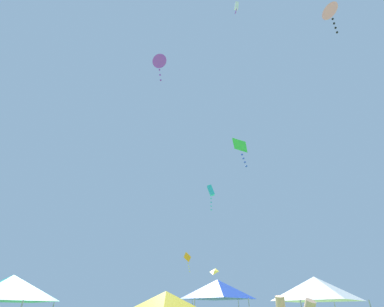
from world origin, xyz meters
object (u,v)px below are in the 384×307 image
at_px(canopy_tent_yellow, 166,300).
at_px(kite_purple_delta, 159,61).
at_px(kite_white_box, 236,6).
at_px(kite_cyan_box, 211,191).
at_px(kite_green_diamond, 241,146).
at_px(kite_yellow_diamond, 214,271).
at_px(canopy_tent_blue, 218,289).
at_px(kite_orange_diamond, 188,258).
at_px(canopy_tent_teal, 10,288).
at_px(kite_pink_delta, 330,11).
at_px(canopy_tent_white, 316,289).

distance_m(canopy_tent_yellow, kite_purple_delta, 21.99).
bearing_deg(canopy_tent_yellow, kite_white_box, -8.85).
xyz_separation_m(canopy_tent_yellow, kite_cyan_box, (4.49, 16.65, 13.11)).
distance_m(kite_green_diamond, kite_yellow_diamond, 19.40).
height_order(canopy_tent_yellow, canopy_tent_blue, canopy_tent_blue).
xyz_separation_m(canopy_tent_blue, kite_orange_diamond, (-1.58, 13.97, 4.17)).
bearing_deg(kite_green_diamond, canopy_tent_yellow, -168.57).
distance_m(canopy_tent_yellow, canopy_tent_blue, 4.42).
xyz_separation_m(kite_orange_diamond, kite_green_diamond, (3.52, -16.00, 5.29)).
relative_size(canopy_tent_yellow, canopy_tent_blue, 0.77).
xyz_separation_m(kite_orange_diamond, kite_yellow_diamond, (3.30, 2.31, -1.12)).
relative_size(canopy_tent_teal, kite_green_diamond, 1.34).
distance_m(kite_cyan_box, kite_yellow_diamond, 9.72).
relative_size(kite_green_diamond, kite_white_box, 1.33).
height_order(canopy_tent_blue, kite_yellow_diamond, kite_yellow_diamond).
bearing_deg(kite_white_box, kite_purple_delta, 152.38).
bearing_deg(kite_pink_delta, canopy_tent_teal, 177.68).
xyz_separation_m(kite_green_diamond, kite_cyan_box, (-0.57, 15.62, 2.93)).
height_order(kite_cyan_box, kite_yellow_diamond, kite_cyan_box).
bearing_deg(kite_orange_diamond, canopy_tent_blue, -83.55).
bearing_deg(canopy_tent_blue, kite_cyan_box, 84.20).
xyz_separation_m(canopy_tent_yellow, canopy_tent_blue, (3.11, 3.06, 0.72)).
height_order(canopy_tent_white, kite_yellow_diamond, kite_yellow_diamond).
xyz_separation_m(canopy_tent_yellow, kite_orange_diamond, (1.53, 17.02, 4.89)).
bearing_deg(kite_yellow_diamond, canopy_tent_white, -84.79).
xyz_separation_m(kite_purple_delta, kite_pink_delta, (13.69, -7.25, -2.33)).
height_order(kite_purple_delta, kite_yellow_diamond, kite_purple_delta).
bearing_deg(kite_cyan_box, canopy_tent_yellow, -105.09).
xyz_separation_m(kite_pink_delta, kite_cyan_box, (-7.30, 20.81, -6.26)).
bearing_deg(canopy_tent_yellow, kite_purple_delta, 121.59).
bearing_deg(kite_orange_diamond, kite_pink_delta, -64.17).
height_order(canopy_tent_blue, kite_orange_diamond, kite_orange_diamond).
relative_size(kite_purple_delta, kite_white_box, 1.65).
xyz_separation_m(canopy_tent_yellow, kite_green_diamond, (5.06, 1.02, 10.18)).
xyz_separation_m(kite_cyan_box, kite_yellow_diamond, (0.34, 2.69, -9.33)).
distance_m(kite_orange_diamond, kite_green_diamond, 17.22).
distance_m(kite_purple_delta, kite_yellow_diamond, 25.11).
xyz_separation_m(canopy_tent_blue, kite_green_diamond, (1.95, -2.04, 9.46)).
bearing_deg(canopy_tent_teal, kite_yellow_diamond, 64.33).
height_order(canopy_tent_teal, kite_green_diamond, kite_green_diamond).
xyz_separation_m(kite_purple_delta, kite_orange_diamond, (3.43, 13.94, -16.80)).
bearing_deg(canopy_tent_teal, kite_white_box, 12.20).
bearing_deg(canopy_tent_teal, kite_orange_diamond, 69.51).
relative_size(canopy_tent_yellow, kite_yellow_diamond, 2.14).
height_order(canopy_tent_white, kite_cyan_box, kite_cyan_box).
height_order(canopy_tent_yellow, kite_green_diamond, kite_green_diamond).
distance_m(canopy_tent_teal, kite_yellow_diamond, 25.50).
relative_size(canopy_tent_white, kite_green_diamond, 1.37).
relative_size(kite_pink_delta, kite_yellow_diamond, 1.95).
relative_size(kite_orange_diamond, kite_pink_delta, 0.78).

